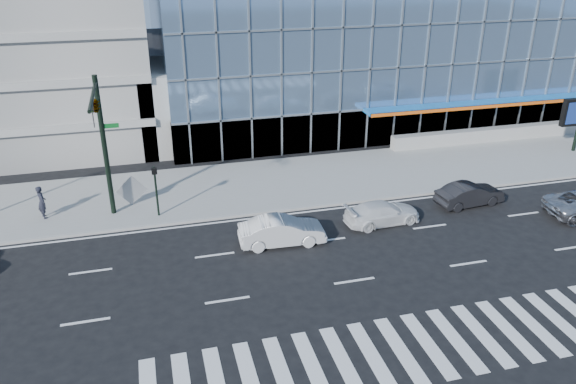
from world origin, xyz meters
name	(u,v)px	position (x,y,z in m)	size (l,w,h in m)	color
ground	(327,240)	(0.00, 0.00, 0.00)	(160.00, 160.00, 0.00)	black
sidewalk	(289,181)	(0.00, 8.00, 0.07)	(120.00, 8.00, 0.15)	gray
theatre_building	(383,21)	(14.00, 26.00, 7.50)	(42.00, 26.00, 15.00)	#6D8FB5
ramp_block	(180,104)	(-6.00, 18.00, 3.00)	(6.00, 8.00, 6.00)	gray
retaining_wall	(564,128)	(24.00, 11.60, 0.65)	(30.00, 0.80, 1.00)	gray
traffic_signal	(98,120)	(-11.00, 4.57, 6.16)	(1.14, 5.74, 8.00)	black
ped_signal_post	(156,184)	(-8.50, 4.94, 2.14)	(0.30, 0.33, 3.00)	black
white_suv	(382,213)	(3.58, 1.09, 0.64)	(1.78, 4.38, 1.27)	white
white_sedan	(282,231)	(-2.42, 0.28, 0.74)	(1.57, 4.50, 1.48)	silver
dark_sedan	(470,194)	(9.58, 1.96, 0.69)	(1.45, 4.17, 1.37)	black
pedestrian	(42,202)	(-14.79, 6.38, 1.11)	(0.70, 0.46, 1.92)	black
tilted_panel	(132,190)	(-9.90, 6.85, 1.06)	(1.30, 0.06, 1.30)	#9A9A9A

